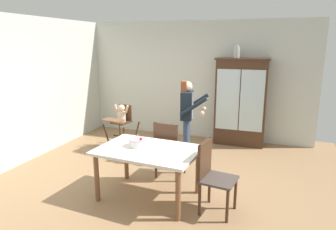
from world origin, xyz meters
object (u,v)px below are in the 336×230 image
(adult_person, at_px, (187,111))
(high_chair_with_toddler, at_px, (121,118))
(dining_table, at_px, (148,155))
(ceramic_vase, at_px, (237,52))
(dining_chair_right_end, at_px, (211,172))
(birthday_cake, at_px, (138,142))
(dining_chair_far_side, at_px, (168,146))
(china_cabinet, at_px, (240,102))

(adult_person, bearing_deg, high_chair_with_toddler, 73.65)
(dining_table, bearing_deg, high_chair_with_toddler, 127.75)
(ceramic_vase, bearing_deg, dining_chair_right_end, -87.96)
(birthday_cake, distance_m, dining_chair_far_side, 0.72)
(dining_table, height_order, dining_chair_far_side, dining_chair_far_side)
(china_cabinet, height_order, dining_chair_far_side, china_cabinet)
(dining_table, distance_m, dining_chair_right_end, 0.93)
(china_cabinet, height_order, dining_chair_right_end, china_cabinet)
(dining_table, distance_m, dining_chair_far_side, 0.71)
(china_cabinet, bearing_deg, dining_chair_far_side, -112.54)
(birthday_cake, bearing_deg, high_chair_with_toddler, 124.76)
(dining_chair_far_side, distance_m, dining_chair_right_end, 1.16)
(ceramic_vase, bearing_deg, china_cabinet, -1.53)
(high_chair_with_toddler, xyz_separation_m, dining_chair_right_end, (2.29, -1.83, -0.10))
(high_chair_with_toddler, xyz_separation_m, dining_chair_far_side, (1.42, -1.06, -0.10))
(high_chair_with_toddler, distance_m, dining_chair_right_end, 2.93)
(ceramic_vase, relative_size, birthday_cake, 0.96)
(birthday_cake, xyz_separation_m, dining_chair_right_end, (1.11, -0.13, -0.24))
(adult_person, xyz_separation_m, dining_chair_far_side, (-0.08, -0.85, -0.41))
(china_cabinet, height_order, birthday_cake, china_cabinet)
(china_cabinet, bearing_deg, high_chair_with_toddler, -154.34)
(adult_person, distance_m, dining_chair_right_end, 1.84)
(adult_person, bearing_deg, birthday_cake, 159.56)
(china_cabinet, relative_size, high_chair_with_toddler, 2.00)
(birthday_cake, bearing_deg, dining_table, -19.52)
(dining_chair_far_side, bearing_deg, dining_chair_right_end, 143.31)
(ceramic_vase, xyz_separation_m, high_chair_with_toddler, (-2.19, -1.12, -1.36))
(ceramic_vase, relative_size, adult_person, 0.18)
(china_cabinet, bearing_deg, dining_table, -108.40)
(high_chair_with_toddler, distance_m, dining_table, 2.23)
(china_cabinet, distance_m, birthday_cake, 3.04)
(high_chair_with_toddler, relative_size, dining_table, 0.64)
(ceramic_vase, height_order, dining_chair_far_side, ceramic_vase)
(adult_person, relative_size, birthday_cake, 5.47)
(high_chair_with_toddler, xyz_separation_m, adult_person, (1.50, -0.22, 0.31))
(adult_person, bearing_deg, dining_chair_far_side, 166.37)
(china_cabinet, height_order, adult_person, china_cabinet)
(china_cabinet, distance_m, dining_table, 3.05)
(dining_chair_far_side, height_order, dining_chair_right_end, same)
(dining_table, xyz_separation_m, dining_chair_far_side, (0.05, 0.70, -0.09))
(dining_table, distance_m, birthday_cake, 0.25)
(birthday_cake, height_order, dining_chair_far_side, dining_chair_far_side)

